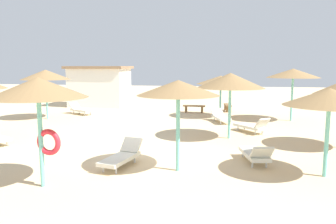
{
  "coord_description": "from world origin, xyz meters",
  "views": [
    {
      "loc": [
        2.36,
        -10.86,
        3.19
      ],
      "look_at": [
        0.0,
        3.0,
        1.2
      ],
      "focal_mm": 35.42,
      "sensor_mm": 36.0,
      "label": 1
    }
  ],
  "objects_px": {
    "parasol_8": "(38,89)",
    "bench_1": "(228,106)",
    "parasol_5": "(221,80)",
    "lounger_6": "(252,126)",
    "parasol_6": "(230,81)",
    "lounger_3": "(255,154)",
    "parasol_0": "(45,75)",
    "parasol_4": "(178,88)",
    "beach_cabana": "(100,86)",
    "parasol_7": "(293,73)",
    "lounger_0": "(81,109)",
    "lounger_5": "(221,117)",
    "lounger_4": "(122,156)",
    "bench_0": "(194,107)",
    "parasol_3": "(330,97)"
  },
  "relations": [
    {
      "from": "parasol_4",
      "to": "parasol_5",
      "type": "xyz_separation_m",
      "value": [
        1.12,
        10.93,
        -0.22
      ]
    },
    {
      "from": "parasol_3",
      "to": "parasol_5",
      "type": "relative_size",
      "value": 0.85
    },
    {
      "from": "lounger_5",
      "to": "bench_0",
      "type": "height_order",
      "value": "lounger_5"
    },
    {
      "from": "parasol_7",
      "to": "lounger_0",
      "type": "xyz_separation_m",
      "value": [
        -13.11,
        0.34,
        -2.41
      ]
    },
    {
      "from": "parasol_4",
      "to": "parasol_0",
      "type": "bearing_deg",
      "value": 137.08
    },
    {
      "from": "parasol_7",
      "to": "lounger_3",
      "type": "distance_m",
      "value": 9.76
    },
    {
      "from": "parasol_5",
      "to": "bench_1",
      "type": "bearing_deg",
      "value": 79.8
    },
    {
      "from": "parasol_6",
      "to": "parasol_8",
      "type": "height_order",
      "value": "parasol_8"
    },
    {
      "from": "lounger_4",
      "to": "bench_1",
      "type": "height_order",
      "value": "lounger_4"
    },
    {
      "from": "lounger_6",
      "to": "parasol_5",
      "type": "bearing_deg",
      "value": 108.64
    },
    {
      "from": "lounger_3",
      "to": "bench_0",
      "type": "relative_size",
      "value": 1.29
    },
    {
      "from": "lounger_5",
      "to": "lounger_6",
      "type": "bearing_deg",
      "value": -61.0
    },
    {
      "from": "parasol_4",
      "to": "parasol_6",
      "type": "distance_m",
      "value": 5.09
    },
    {
      "from": "parasol_0",
      "to": "parasol_8",
      "type": "height_order",
      "value": "parasol_0"
    },
    {
      "from": "lounger_3",
      "to": "parasol_4",
      "type": "bearing_deg",
      "value": -154.05
    },
    {
      "from": "parasol_7",
      "to": "lounger_6",
      "type": "height_order",
      "value": "parasol_7"
    },
    {
      "from": "lounger_0",
      "to": "lounger_4",
      "type": "bearing_deg",
      "value": -59.6
    },
    {
      "from": "parasol_0",
      "to": "lounger_4",
      "type": "height_order",
      "value": "parasol_0"
    },
    {
      "from": "parasol_3",
      "to": "beach_cabana",
      "type": "distance_m",
      "value": 19.54
    },
    {
      "from": "parasol_0",
      "to": "lounger_3",
      "type": "xyz_separation_m",
      "value": [
        11.47,
        -7.27,
        -2.31
      ]
    },
    {
      "from": "lounger_3",
      "to": "parasol_0",
      "type": "bearing_deg",
      "value": 147.62
    },
    {
      "from": "lounger_0",
      "to": "parasol_3",
      "type": "bearing_deg",
      "value": -40.41
    },
    {
      "from": "parasol_3",
      "to": "lounger_6",
      "type": "distance_m",
      "value": 6.61
    },
    {
      "from": "lounger_5",
      "to": "lounger_4",
      "type": "bearing_deg",
      "value": -108.65
    },
    {
      "from": "parasol_8",
      "to": "bench_0",
      "type": "height_order",
      "value": "parasol_8"
    },
    {
      "from": "parasol_8",
      "to": "bench_1",
      "type": "distance_m",
      "value": 16.46
    },
    {
      "from": "beach_cabana",
      "to": "lounger_0",
      "type": "bearing_deg",
      "value": -85.08
    },
    {
      "from": "lounger_0",
      "to": "lounger_5",
      "type": "relative_size",
      "value": 0.97
    },
    {
      "from": "lounger_0",
      "to": "parasol_6",
      "type": "bearing_deg",
      "value": -30.96
    },
    {
      "from": "parasol_0",
      "to": "lounger_6",
      "type": "height_order",
      "value": "parasol_0"
    },
    {
      "from": "lounger_5",
      "to": "lounger_6",
      "type": "height_order",
      "value": "lounger_6"
    },
    {
      "from": "parasol_5",
      "to": "parasol_7",
      "type": "relative_size",
      "value": 1.0
    },
    {
      "from": "parasol_5",
      "to": "lounger_6",
      "type": "height_order",
      "value": "parasol_5"
    },
    {
      "from": "parasol_3",
      "to": "parasol_7",
      "type": "relative_size",
      "value": 0.85
    },
    {
      "from": "lounger_6",
      "to": "lounger_3",
      "type": "bearing_deg",
      "value": -93.23
    },
    {
      "from": "parasol_4",
      "to": "lounger_6",
      "type": "bearing_deg",
      "value": 66.86
    },
    {
      "from": "parasol_7",
      "to": "lounger_0",
      "type": "height_order",
      "value": "parasol_7"
    },
    {
      "from": "parasol_6",
      "to": "lounger_5",
      "type": "relative_size",
      "value": 1.47
    },
    {
      "from": "lounger_3",
      "to": "lounger_4",
      "type": "relative_size",
      "value": 1.0
    },
    {
      "from": "parasol_0",
      "to": "parasol_3",
      "type": "height_order",
      "value": "parasol_0"
    },
    {
      "from": "parasol_0",
      "to": "lounger_6",
      "type": "distance_m",
      "value": 12.18
    },
    {
      "from": "lounger_0",
      "to": "bench_0",
      "type": "bearing_deg",
      "value": 16.28
    },
    {
      "from": "parasol_8",
      "to": "parasol_5",
      "type": "bearing_deg",
      "value": 70.88
    },
    {
      "from": "lounger_5",
      "to": "beach_cabana",
      "type": "xyz_separation_m",
      "value": [
        -9.48,
        6.1,
        1.27
      ]
    },
    {
      "from": "beach_cabana",
      "to": "parasol_8",
      "type": "bearing_deg",
      "value": -73.71
    },
    {
      "from": "lounger_3",
      "to": "beach_cabana",
      "type": "distance_m",
      "value": 17.63
    },
    {
      "from": "parasol_4",
      "to": "lounger_6",
      "type": "xyz_separation_m",
      "value": [
        2.68,
        6.28,
        -2.19
      ]
    },
    {
      "from": "parasol_4",
      "to": "lounger_6",
      "type": "distance_m",
      "value": 7.17
    },
    {
      "from": "parasol_4",
      "to": "parasol_7",
      "type": "height_order",
      "value": "parasol_7"
    },
    {
      "from": "parasol_5",
      "to": "lounger_6",
      "type": "relative_size",
      "value": 1.64
    }
  ]
}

